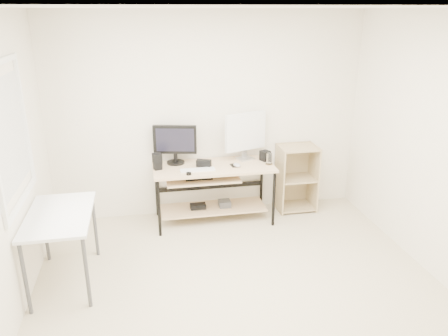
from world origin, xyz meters
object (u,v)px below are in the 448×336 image
Objects in this scene: side_table at (60,221)px; shelf_unit at (295,177)px; desk at (212,182)px; audio_controller at (159,163)px; black_monitor at (175,142)px; white_imac at (245,133)px.

side_table is 1.11× the size of shelf_unit.
desk is at bearing -172.23° from shelf_unit.
shelf_unit and audio_controller have the same top height.
audio_controller is (-0.22, -0.17, -0.21)m from black_monitor.
shelf_unit is 6.04× the size of audio_controller.
white_imac is at bearing 26.17° from audio_controller.
side_table is at bearing -168.66° from white_imac.
desk is 10.06× the size of audio_controller.
white_imac is at bearing 19.86° from desk.
audio_controller is (-0.65, 0.01, 0.29)m from desk.
desk is at bearing 32.65° from side_table.
shelf_unit reaches higher than side_table.
audio_controller is (1.01, 1.07, 0.15)m from side_table.
audio_controller is at bearing -129.29° from black_monitor.
black_monitor reaches higher than desk.
side_table is 1.78m from black_monitor.
white_imac reaches higher than shelf_unit.
desk and side_table have the same top height.
shelf_unit is 1.71m from black_monitor.
shelf_unit is 0.96m from white_imac.
desk is 1.97m from side_table.
desk is at bearing 17.11° from audio_controller.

